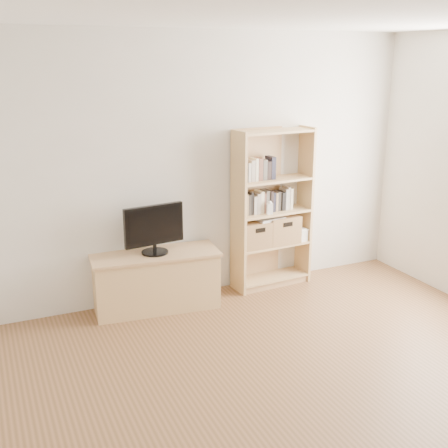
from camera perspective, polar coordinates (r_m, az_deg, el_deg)
floor at (r=4.02m, az=12.32°, el=-19.41°), size 4.50×5.00×0.01m
back_wall at (r=5.56m, az=-2.18°, el=5.76°), size 4.50×0.02×2.60m
ceiling at (r=3.29m, az=15.26°, el=20.57°), size 4.50×5.00×0.01m
tv_stand at (r=5.47m, az=-6.92°, el=-5.84°), size 1.21×0.55×0.54m
bookshelf at (r=5.83m, az=4.93°, el=1.51°), size 0.85×0.35×1.67m
television at (r=5.29m, az=-7.12°, el=-0.59°), size 0.59×0.12×0.46m
books_row_mid at (r=5.83m, az=4.86°, el=2.35°), size 0.77×0.21×0.20m
books_row_upper at (r=5.66m, az=3.35°, el=5.47°), size 0.39×0.17×0.20m
baby_monitor at (r=5.70m, az=4.66°, el=1.56°), size 0.07×0.05×0.11m
basket_left at (r=5.78m, az=3.05°, el=-1.00°), size 0.34×0.28×0.27m
basket_right at (r=5.94m, az=5.73°, el=-0.47°), size 0.37×0.31×0.29m
laptop at (r=5.81m, az=4.58°, el=0.59°), size 0.32×0.24×0.02m
magazine_stack at (r=6.07m, az=7.16°, el=-1.02°), size 0.20×0.27×0.12m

